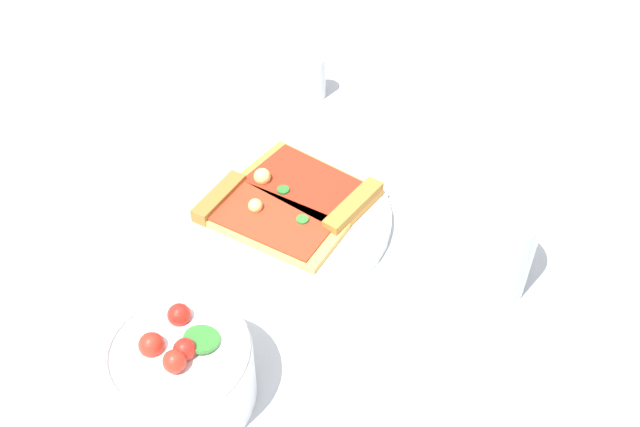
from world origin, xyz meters
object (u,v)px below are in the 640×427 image
pizza_slice_far (261,217)px  pepper_shaker (313,73)px  plate (282,217)px  pizza_slice_near (313,190)px  salad_bowl (180,371)px  soda_glass (495,252)px

pizza_slice_far → pepper_shaker: (0.25, 0.09, 0.02)m
plate → pepper_shaker: 0.25m
pepper_shaker → plate: bearing=-156.4°
pepper_shaker → pizza_slice_near: bearing=-148.1°
plate → pepper_shaker: size_ratio=3.42×
pizza_slice_far → salad_bowl: salad_bowl is taller
pizza_slice_near → soda_glass: 0.22m
pizza_slice_near → soda_glass: (-0.01, -0.22, 0.03)m
pizza_slice_far → salad_bowl: (-0.21, -0.06, 0.02)m
pizza_slice_near → pizza_slice_far: (-0.07, 0.03, -0.00)m
plate → pizza_slice_near: pizza_slice_near is taller
pizza_slice_far → salad_bowl: size_ratio=1.21×
pizza_slice_near → salad_bowl: 0.28m
salad_bowl → pepper_shaker: 0.49m
pizza_slice_near → soda_glass: size_ratio=1.54×
salad_bowl → pepper_shaker: (0.46, 0.15, -0.00)m
plate → pizza_slice_far: size_ratio=1.55×
plate → pepper_shaker: (0.23, 0.10, 0.03)m
plate → pizza_slice_near: size_ratio=1.57×
pizza_slice_near → pizza_slice_far: size_ratio=0.99×
soda_glass → pizza_slice_far: bearing=103.8°
plate → soda_glass: bearing=-80.9°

